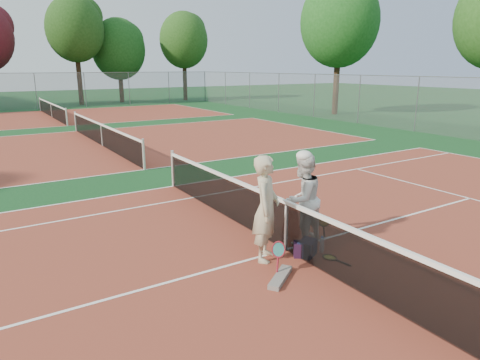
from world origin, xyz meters
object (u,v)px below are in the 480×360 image
Objects in this scene: racket_black_held at (323,229)px; racket_spare at (330,258)px; net_main at (286,226)px; player_b at (303,199)px; racket_red at (278,258)px; sports_bag_navy at (307,248)px; player_a at (266,209)px; sports_bag_purple at (303,249)px; water_bottle at (322,245)px.

racket_black_held is 0.91× the size of racket_spare.
racket_spare is at bearing 21.43° from racket_black_held.
player_b is (0.51, 0.14, 0.42)m from net_main.
racket_red is 0.97m from sports_bag_navy.
racket_spare is 1.55× the size of sports_bag_navy.
player_a reaches higher than player_b.
net_main is at bearing -35.03° from player_a.
water_bottle reaches higher than sports_bag_purple.
racket_black_held is (0.92, -0.06, -0.24)m from net_main.
racket_black_held is at bearing -42.71° from racket_spare.
player_b is 3.10× the size of racket_spare.
racket_black_held is at bearing 26.64° from sports_bag_navy.
racket_spare is at bearing -57.91° from net_main.
player_a is at bearing 48.75° from racket_spare.
racket_red is 1.28m from water_bottle.
net_main is at bearing -39.13° from racket_black_held.
sports_bag_navy is (-0.32, -0.57, -0.78)m from player_b.
sports_bag_navy is 1.29× the size of water_bottle.
racket_spare is 0.45m from sports_bag_navy.
net_main reaches higher than sports_bag_purple.
water_bottle is at bearing -33.89° from racket_red.
racket_black_held is 1.81× the size of water_bottle.
water_bottle is (1.25, 0.24, -0.14)m from racket_red.
racket_black_held is at bearing 45.82° from water_bottle.
sports_bag_navy is at bearing 172.78° from water_bottle.
net_main is 5.52× the size of player_a.
sports_bag_navy is at bearing 48.73° from player_b.
player_b is 1.28m from racket_spare.
player_b is 4.80× the size of sports_bag_navy.
water_bottle is at bearing -20.12° from racket_spare.
sports_bag_purple is at bearing -12.42° from racket_black_held.
racket_black_held is 0.83m from sports_bag_navy.
net_main is 1.01m from racket_spare.
sports_bag_navy is (0.76, -0.32, -0.84)m from player_a.
net_main is at bearing 22.53° from racket_spare.
player_b reaches higher than racket_black_held.
net_main is 0.79m from water_bottle.
player_a is 3.45× the size of racket_red.
racket_black_held is 0.86m from racket_spare.
sports_bag_navy is 0.10m from sports_bag_purple.
sports_bag_navy is 0.34m from water_bottle.
sports_bag_navy is at bearing -27.55° from racket_red.
net_main is 5.90× the size of player_b.
net_main is 0.75m from player_a.
sports_bag_purple is (0.09, -0.41, -0.37)m from net_main.
racket_red is 0.96× the size of racket_spare.
water_bottle is (0.05, 0.28, 0.14)m from racket_spare.
racket_spare is at bearing 75.83° from player_b.
racket_spare is at bearing -41.82° from sports_bag_purple.
player_b reaches higher than sports_bag_navy.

